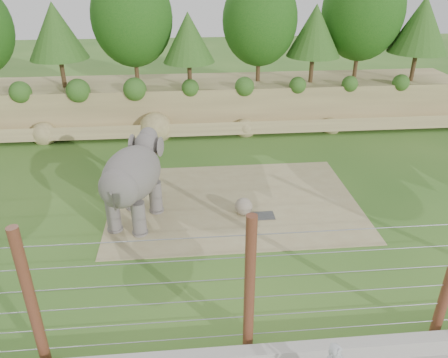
{
  "coord_description": "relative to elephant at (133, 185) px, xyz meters",
  "views": [
    {
      "loc": [
        -1.35,
        -12.43,
        8.95
      ],
      "look_at": [
        0.0,
        2.0,
        1.6
      ],
      "focal_mm": 35.0,
      "sensor_mm": 36.0,
      "label": 1
    }
  ],
  "objects": [
    {
      "name": "ground",
      "position": [
        3.35,
        -1.97,
        -1.53
      ],
      "size": [
        90.0,
        90.0,
        0.0
      ],
      "primitive_type": "plane",
      "color": "#2D5D1E",
      "rests_on": "ground"
    },
    {
      "name": "back_embankment",
      "position": [
        3.94,
        10.71,
        2.44
      ],
      "size": [
        30.0,
        5.52,
        8.77
      ],
      "color": "#8D7A4F",
      "rests_on": "ground"
    },
    {
      "name": "dirt_patch",
      "position": [
        3.85,
        1.03,
        -1.52
      ],
      "size": [
        10.0,
        7.0,
        0.02
      ],
      "primitive_type": "cube",
      "color": "#9E8B5E",
      "rests_on": "ground"
    },
    {
      "name": "drain_grate",
      "position": [
        4.79,
        -0.17,
        -1.49
      ],
      "size": [
        1.0,
        0.6,
        0.03
      ],
      "primitive_type": "cube",
      "color": "#262628",
      "rests_on": "dirt_patch"
    },
    {
      "name": "elephant",
      "position": [
        0.0,
        0.0,
        0.0
      ],
      "size": [
        2.75,
        4.1,
        3.06
      ],
      "primitive_type": null,
      "rotation": [
        0.0,
        0.0,
        -0.33
      ],
      "color": "#5B5652",
      "rests_on": "ground"
    },
    {
      "name": "stone_ball",
      "position": [
        4.12,
        0.05,
        -1.16
      ],
      "size": [
        0.69,
        0.69,
        0.69
      ],
      "primitive_type": "sphere",
      "color": "gray",
      "rests_on": "dirt_patch"
    },
    {
      "name": "retaining_wall",
      "position": [
        3.35,
        -6.97,
        -1.28
      ],
      "size": [
        26.0,
        0.35,
        0.5
      ],
      "primitive_type": "cube",
      "color": "#AEABA2",
      "rests_on": "ground"
    },
    {
      "name": "barrier_fence",
      "position": [
        3.35,
        -6.47,
        0.47
      ],
      "size": [
        20.26,
        0.26,
        4.0
      ],
      "color": "#502318",
      "rests_on": "ground"
    }
  ]
}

